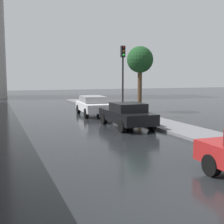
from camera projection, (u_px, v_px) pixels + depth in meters
name	position (u px, v px, depth m)	size (l,w,h in m)	color
ground	(201.00, 212.00, 6.20)	(120.00, 120.00, 0.00)	black
car_white_near_kerb	(93.00, 105.00, 21.75)	(2.09, 4.34, 1.40)	silver
car_black_far_ahead	(127.00, 115.00, 16.53)	(1.95, 4.40, 1.37)	black
traffic_light	(123.00, 68.00, 19.97)	(0.26, 0.39, 4.70)	black
street_tree_near	(140.00, 61.00, 23.08)	(2.04, 2.04, 5.15)	#4C3823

